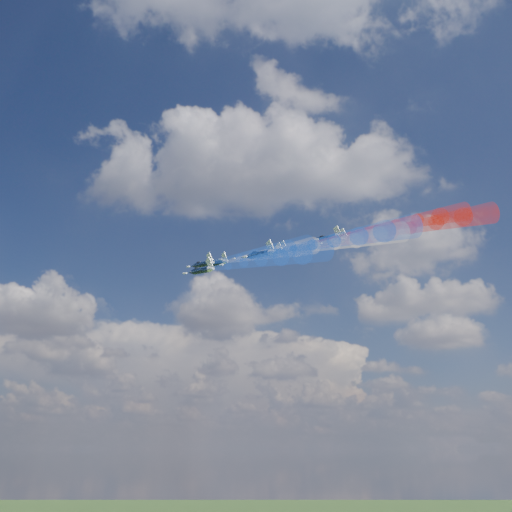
# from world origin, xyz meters

# --- Properties ---
(jet_lead) EXTENTS (15.64, 15.62, 8.54)m
(jet_lead) POSITION_xyz_m (-34.11, 12.99, 134.27)
(jet_lead) COLOR black
(trail_lead) EXTENTS (27.89, 30.24, 11.52)m
(trail_lead) POSITION_xyz_m (-18.38, -4.09, 130.15)
(trail_lead) COLOR white
(jet_inner_left) EXTENTS (15.64, 15.62, 8.54)m
(jet_inner_left) POSITION_xyz_m (-34.54, -2.15, 129.01)
(jet_inner_left) COLOR black
(trail_inner_left) EXTENTS (27.89, 30.24, 11.52)m
(trail_inner_left) POSITION_xyz_m (-18.81, -19.22, 124.89)
(trail_inner_left) COLOR blue
(jet_inner_right) EXTENTS (15.64, 15.62, 8.54)m
(jet_inner_right) POSITION_xyz_m (-17.62, 9.60, 135.41)
(jet_inner_right) COLOR black
(trail_inner_right) EXTENTS (27.89, 30.24, 11.52)m
(trail_inner_right) POSITION_xyz_m (-1.89, -7.48, 131.29)
(trail_inner_right) COLOR red
(jet_outer_left) EXTENTS (15.64, 15.62, 8.54)m
(jet_outer_left) POSITION_xyz_m (-31.00, -16.87, 122.63)
(jet_outer_left) COLOR black
(trail_outer_left) EXTENTS (27.89, 30.24, 11.52)m
(trail_outer_left) POSITION_xyz_m (-15.27, -33.95, 118.50)
(trail_outer_left) COLOR blue
(jet_center_third) EXTENTS (15.64, 15.62, 8.54)m
(jet_center_third) POSITION_xyz_m (-17.22, -4.47, 129.69)
(jet_center_third) COLOR black
(trail_center_third) EXTENTS (27.89, 30.24, 11.52)m
(trail_center_third) POSITION_xyz_m (-1.49, -21.55, 125.57)
(trail_center_third) COLOR white
(jet_outer_right) EXTENTS (15.64, 15.62, 8.54)m
(jet_outer_right) POSITION_xyz_m (-3.52, 6.00, 137.33)
(jet_outer_right) COLOR black
(trail_outer_right) EXTENTS (27.89, 30.24, 11.52)m
(trail_outer_right) POSITION_xyz_m (12.21, -11.07, 133.21)
(trail_outer_right) COLOR red
(jet_rear_left) EXTENTS (15.64, 15.62, 8.54)m
(jet_rear_left) POSITION_xyz_m (-17.39, -20.33, 124.51)
(jet_rear_left) COLOR black
(trail_rear_left) EXTENTS (27.89, 30.24, 11.52)m
(trail_rear_left) POSITION_xyz_m (-1.66, -37.40, 120.39)
(trail_rear_left) COLOR blue
(jet_rear_right) EXTENTS (15.64, 15.62, 8.54)m
(jet_rear_right) POSITION_xyz_m (-2.22, -7.36, 131.23)
(jet_rear_right) COLOR black
(trail_rear_right) EXTENTS (27.89, 30.24, 11.52)m
(trail_rear_right) POSITION_xyz_m (13.51, -24.44, 127.11)
(trail_rear_right) COLOR red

